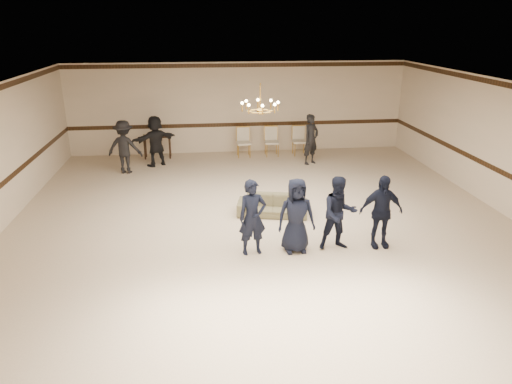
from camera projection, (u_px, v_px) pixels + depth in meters
room at (266, 162)px, 10.54m from camera, size 12.01×14.01×3.21m
chair_rail at (239, 124)px, 17.27m from camera, size 12.00×0.02×0.14m
crown_molding at (238, 65)px, 16.56m from camera, size 12.00×0.02×0.14m
chandelier at (260, 97)px, 11.04m from camera, size 0.94×0.94×0.89m
boy_a at (252, 218)px, 9.66m from camera, size 0.63×0.47×1.58m
boy_b at (296, 216)px, 9.76m from camera, size 0.79×0.53×1.58m
boy_c at (339, 214)px, 9.86m from camera, size 0.79×0.63×1.58m
boy_d at (381, 212)px, 9.96m from camera, size 0.93×0.39×1.58m
settee at (272, 205)px, 11.78m from camera, size 1.81×1.01×0.50m
adult_left at (124, 147)px, 14.86m from camera, size 1.18×0.81×1.67m
adult_mid at (156, 141)px, 15.62m from camera, size 1.58×1.21×1.67m
adult_right at (311, 139)px, 15.81m from camera, size 0.73×0.67×1.67m
banquet_chair_left at (244, 143)px, 16.76m from camera, size 0.52×0.52×1.01m
banquet_chair_mid at (272, 142)px, 16.87m from camera, size 0.53×0.53×1.01m
banquet_chair_right at (300, 141)px, 16.98m from camera, size 0.51×0.51×1.01m
console_table at (158, 147)px, 16.65m from camera, size 0.96×0.41×0.80m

